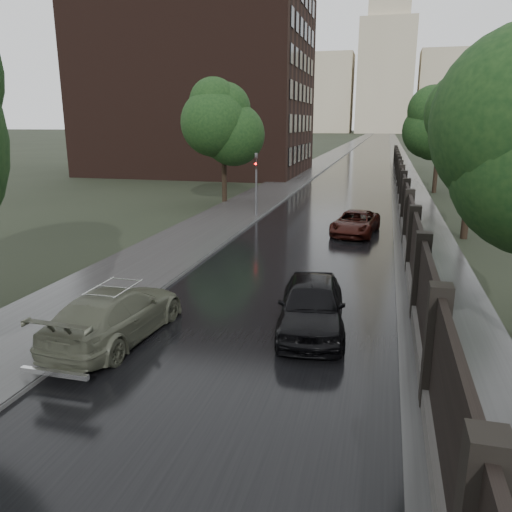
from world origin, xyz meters
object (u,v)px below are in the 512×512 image
(tree_right_b, at_px, (474,140))
(car_right_far, at_px, (355,223))
(tree_right_c, at_px, (439,133))
(car_right_near, at_px, (312,305))
(tree_left_far, at_px, (224,130))
(volga_sedan, at_px, (115,314))
(traffic_light, at_px, (256,179))

(tree_right_b, height_order, car_right_far, tree_right_b)
(tree_right_c, relative_size, car_right_near, 1.55)
(tree_left_far, xyz_separation_m, tree_right_b, (15.50, -8.00, -0.29))
(tree_left_far, relative_size, volga_sedan, 1.48)
(car_right_near, relative_size, car_right_far, 1.01)
(tree_left_far, relative_size, tree_right_b, 1.05)
(tree_left_far, distance_m, tree_right_b, 17.45)
(volga_sedan, xyz_separation_m, car_right_near, (5.10, 1.92, 0.05))
(tree_right_b, relative_size, car_right_near, 1.55)
(traffic_light, xyz_separation_m, car_right_far, (6.32, -3.36, -1.77))
(tree_right_b, bearing_deg, tree_left_far, 152.70)
(car_right_far, bearing_deg, traffic_light, 159.57)
(volga_sedan, relative_size, car_right_far, 1.11)
(tree_right_c, bearing_deg, tree_left_far, -147.17)
(volga_sedan, bearing_deg, tree_left_far, -76.30)
(car_right_far, bearing_deg, tree_right_b, 11.32)
(tree_left_far, bearing_deg, traffic_light, -53.53)
(volga_sedan, xyz_separation_m, car_right_far, (5.52, 15.19, -0.10))
(tree_left_far, height_order, traffic_light, tree_left_far)
(tree_right_c, xyz_separation_m, car_right_near, (-5.90, -31.63, -4.18))
(tree_left_far, bearing_deg, car_right_far, -39.85)
(tree_right_c, distance_m, car_right_near, 32.45)
(tree_left_far, height_order, volga_sedan, tree_left_far)
(tree_right_b, relative_size, tree_right_c, 1.00)
(tree_left_far, height_order, tree_right_c, tree_left_far)
(tree_left_far, xyz_separation_m, car_right_far, (10.02, -8.36, -4.62))
(tree_left_far, distance_m, tree_right_c, 18.45)
(tree_right_b, bearing_deg, tree_right_c, 90.00)
(traffic_light, bearing_deg, car_right_far, -27.98)
(car_right_near, bearing_deg, tree_right_b, 59.94)
(tree_right_c, distance_m, traffic_light, 19.26)
(tree_right_c, relative_size, volga_sedan, 1.41)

